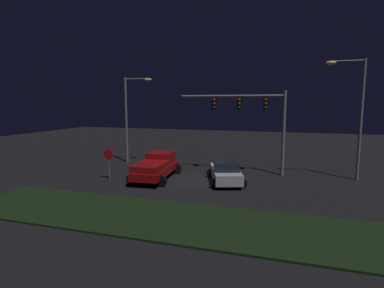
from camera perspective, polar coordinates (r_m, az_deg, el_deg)
ground_plane at (r=22.35m, az=1.89°, el=-6.71°), size 80.00×80.00×0.00m
grass_median at (r=15.20m, az=-6.34°, el=-13.58°), size 21.13×4.85×0.10m
pickup_truck at (r=22.68m, az=-6.65°, el=-3.96°), size 3.17×5.55×1.80m
car_sedan at (r=21.58m, az=6.31°, el=-5.25°), size 3.33×4.74×1.51m
traffic_signal_gantry at (r=24.28m, az=11.10°, el=5.99°), size 8.32×0.56×6.50m
street_lamp_left at (r=28.80m, az=-11.24°, el=6.40°), size 2.75×0.44×7.86m
street_lamp_right at (r=24.54m, az=28.05°, el=6.41°), size 2.63×0.44×8.62m
stop_sign at (r=23.05m, az=-15.33°, el=-2.56°), size 0.76×0.08×2.23m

